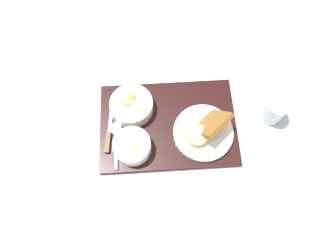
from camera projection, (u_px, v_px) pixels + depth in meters
ground_plane at (168, 126)px, 1.00m from camera, size 4.00×4.00×0.00m
serving_tray at (168, 125)px, 0.99m from camera, size 0.45×0.31×0.02m
bowl_salad at (132, 105)px, 0.97m from camera, size 0.14×0.14×0.05m
bowl_soup at (132, 146)px, 0.92m from camera, size 0.12×0.12×0.05m
plate_main at (203, 132)px, 0.94m from camera, size 0.19×0.19×0.09m
knife at (109, 137)px, 0.95m from camera, size 0.03×0.19×0.01m
spoon at (116, 137)px, 0.96m from camera, size 0.04×0.16×0.01m
glass_water at (274, 110)px, 0.97m from camera, size 0.07×0.07×0.09m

